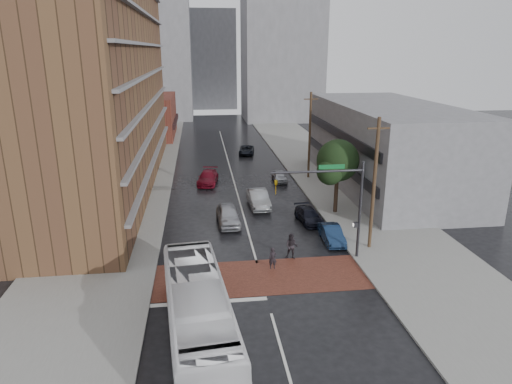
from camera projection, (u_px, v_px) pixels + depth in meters
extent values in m
plane|color=black|center=(262.00, 280.00, 29.91)|extent=(160.00, 160.00, 0.00)
cube|color=brown|center=(261.00, 277.00, 30.38)|extent=(14.00, 5.00, 0.02)
cube|color=gray|center=(133.00, 181.00, 52.21)|extent=(9.00, 90.00, 0.15)
cube|color=gray|center=(328.00, 175.00, 54.92)|extent=(9.00, 90.00, 0.15)
cube|color=brown|center=(96.00, 55.00, 46.82)|extent=(10.00, 44.00, 28.00)
cube|color=brown|center=(151.00, 116.00, 78.60)|extent=(8.00, 16.00, 7.00)
cube|color=gray|center=(387.00, 146.00, 49.46)|extent=(11.00, 26.00, 9.00)
cube|color=gray|center=(148.00, 42.00, 97.37)|extent=(18.00, 16.00, 32.00)
cube|color=gray|center=(282.00, 32.00, 94.39)|extent=(16.00, 14.00, 36.00)
cube|color=gray|center=(212.00, 60.00, 116.31)|extent=(12.00, 10.00, 24.00)
cylinder|color=#332319|center=(336.00, 192.00, 41.68)|extent=(0.36, 0.36, 4.00)
sphere|color=black|center=(338.00, 160.00, 40.79)|extent=(3.80, 3.80, 3.80)
sphere|color=black|center=(330.00, 172.00, 40.16)|extent=(2.40, 2.40, 2.40)
sphere|color=black|center=(343.00, 165.00, 41.82)|extent=(2.60, 2.60, 2.60)
cylinder|color=#2D2D33|center=(360.00, 211.00, 32.07)|extent=(0.20, 0.20, 7.20)
cylinder|color=#2D2D33|center=(317.00, 172.00, 30.79)|extent=(6.40, 0.16, 0.16)
imported|color=gold|center=(276.00, 187.00, 30.76)|extent=(0.20, 0.16, 1.00)
cube|color=#0C5926|center=(332.00, 167.00, 30.82)|extent=(1.80, 0.05, 0.30)
cube|color=#2D2D33|center=(355.00, 225.00, 32.34)|extent=(0.30, 0.30, 0.35)
cylinder|color=#473321|center=(374.00, 186.00, 33.25)|extent=(0.26, 0.26, 10.00)
cube|color=#473321|center=(379.00, 128.00, 31.99)|extent=(1.60, 0.12, 0.12)
cylinder|color=#473321|center=(310.00, 136.00, 52.19)|extent=(0.26, 0.26, 10.00)
cube|color=#473321|center=(311.00, 99.00, 50.94)|extent=(1.60, 0.12, 0.12)
imported|color=white|center=(198.00, 315.00, 22.90)|extent=(4.16, 12.69, 3.47)
imported|color=black|center=(273.00, 258.00, 31.30)|extent=(0.57, 0.38, 1.55)
imported|color=black|center=(292.00, 246.00, 32.77)|extent=(1.13, 1.01, 1.91)
imported|color=#A8AAB0|center=(228.00, 215.00, 39.36)|extent=(2.11, 4.83, 1.62)
imported|color=#979B9E|center=(258.00, 199.00, 43.67)|extent=(1.95, 5.05, 1.64)
imported|color=maroon|center=(208.00, 177.00, 51.32)|extent=(2.75, 5.22, 1.44)
imported|color=black|center=(246.00, 150.00, 65.94)|extent=(2.74, 4.67, 1.22)
imported|color=#142848|center=(332.00, 234.00, 35.71)|extent=(1.45, 3.98, 1.30)
imported|color=black|center=(309.00, 216.00, 39.86)|extent=(2.11, 4.28, 1.20)
imported|color=#A1A3A8|center=(279.00, 176.00, 52.28)|extent=(1.55, 3.72, 1.26)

